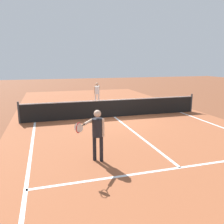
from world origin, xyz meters
The scene contains 8 objects.
ground_plane centered at (0.00, 0.00, 0.00)m, with size 60.00×60.00×0.00m, color brown.
court_surface_inbounds centered at (0.00, 0.00, 0.00)m, with size 10.62×24.40×0.00m, color #9E5433.
line_sideline_left centered at (-4.11, -5.95, 0.00)m, with size 0.10×11.89×0.01m, color white.
line_service_near centered at (0.00, -6.40, 0.00)m, with size 8.22×0.10×0.01m, color white.
line_center_service centered at (0.00, -3.20, 0.00)m, with size 0.10×6.40×0.01m, color white.
net centered at (0.00, 0.00, 0.49)m, with size 9.73×0.09×1.07m.
player_near centered at (-2.14, -5.30, 0.97)m, with size 0.92×0.90×1.57m.
player_far centered at (-0.10, 3.76, 0.95)m, with size 0.56×1.15×1.54m.
Camera 1 is at (-3.53, -11.59, 2.92)m, focal length 36.71 mm.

